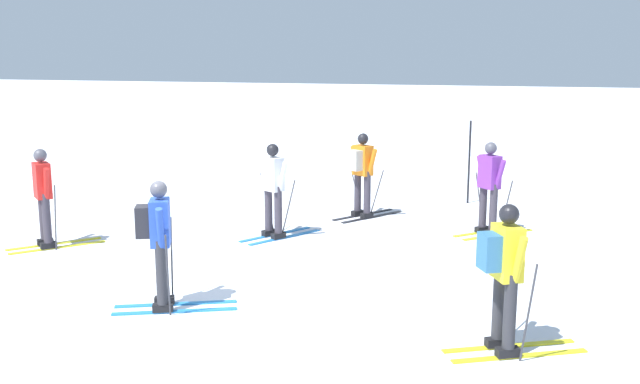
% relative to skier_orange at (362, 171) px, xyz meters
% --- Properties ---
extents(ground_plane, '(120.00, 120.00, 0.00)m').
position_rel_skier_orange_xyz_m(ground_plane, '(-1.49, -5.41, -0.95)').
color(ground_plane, silver).
extents(far_snow_ridge, '(80.00, 7.33, 1.65)m').
position_rel_skier_orange_xyz_m(far_snow_ridge, '(-1.49, 12.85, -0.13)').
color(far_snow_ridge, silver).
rests_on(far_snow_ridge, ground).
extents(skier_orange, '(1.22, 1.52, 1.71)m').
position_rel_skier_orange_xyz_m(skier_orange, '(0.00, 0.00, 0.00)').
color(skier_orange, black).
rests_on(skier_orange, ground).
extents(skier_blue, '(1.62, 0.97, 1.71)m').
position_rel_skier_orange_xyz_m(skier_blue, '(-1.39, -5.83, 0.00)').
color(skier_blue, '#237AC6').
rests_on(skier_blue, ground).
extents(skier_white, '(1.17, 1.55, 1.71)m').
position_rel_skier_orange_xyz_m(skier_white, '(-1.18, -1.98, -0.04)').
color(skier_white, '#237AC6').
rests_on(skier_white, ground).
extents(skier_yellow, '(1.59, 1.05, 1.71)m').
position_rel_skier_orange_xyz_m(skier_yellow, '(2.93, -6.07, 0.00)').
color(skier_yellow, gold).
rests_on(skier_yellow, ground).
extents(skier_purple, '(1.41, 1.37, 1.71)m').
position_rel_skier_orange_xyz_m(skier_purple, '(2.53, -0.71, -0.04)').
color(skier_purple, gold).
rests_on(skier_purple, ground).
extents(skier_red, '(1.36, 1.43, 1.71)m').
position_rel_skier_orange_xyz_m(skier_red, '(-4.72, -3.64, -0.04)').
color(skier_red, gold).
rests_on(skier_red, ground).
extents(trail_marker_pole, '(0.05, 0.05, 1.82)m').
position_rel_skier_orange_xyz_m(trail_marker_pole, '(1.96, 2.02, -0.04)').
color(trail_marker_pole, black).
rests_on(trail_marker_pole, ground).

